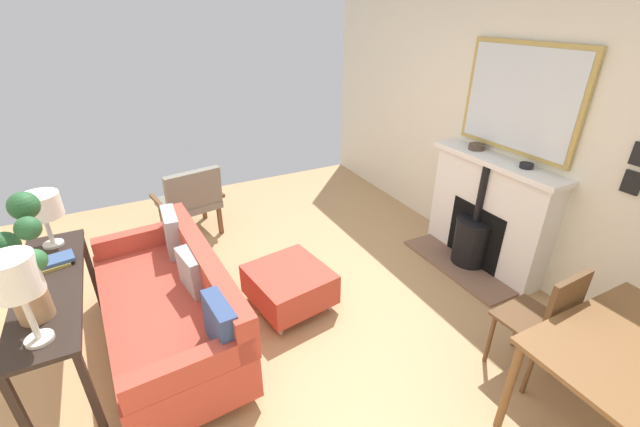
{
  "coord_description": "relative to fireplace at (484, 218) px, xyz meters",
  "views": [
    {
      "loc": [
        0.84,
        2.66,
        2.38
      ],
      "look_at": [
        -0.6,
        -0.16,
        0.75
      ],
      "focal_mm": 22.67,
      "sensor_mm": 36.0,
      "label": 1
    }
  ],
  "objects": [
    {
      "name": "ground_plane",
      "position": [
        2.23,
        -0.24,
        -0.51
      ],
      "size": [
        4.9,
        5.82,
        0.01
      ],
      "primitive_type": "cube",
      "color": "tan"
    },
    {
      "name": "wall_left",
      "position": [
        -0.22,
        -0.24,
        0.82
      ],
      "size": [
        0.12,
        5.82,
        2.65
      ],
      "primitive_type": "cube",
      "color": "silver",
      "rests_on": "ground"
    },
    {
      "name": "fireplace",
      "position": [
        0.0,
        0.0,
        0.0
      ],
      "size": [
        0.63,
        1.37,
        1.12
      ],
      "color": "brown",
      "rests_on": "ground"
    },
    {
      "name": "mirror_over_mantel",
      "position": [
        -0.13,
        -0.0,
        1.15
      ],
      "size": [
        0.04,
        1.18,
        0.95
      ],
      "color": "tan"
    },
    {
      "name": "mantel_bowl_near",
      "position": [
        -0.04,
        -0.29,
        0.65
      ],
      "size": [
        0.15,
        0.15,
        0.06
      ],
      "color": "#47382D",
      "rests_on": "fireplace"
    },
    {
      "name": "mantel_bowl_far",
      "position": [
        -0.04,
        0.28,
        0.64
      ],
      "size": [
        0.12,
        0.12,
        0.04
      ],
      "color": "black",
      "rests_on": "fireplace"
    },
    {
      "name": "sofa",
      "position": [
        2.98,
        -0.25,
        -0.16
      ],
      "size": [
        0.93,
        1.86,
        0.81
      ],
      "color": "#B2B2B7",
      "rests_on": "ground"
    },
    {
      "name": "ottoman",
      "position": [
        2.02,
        -0.24,
        -0.28
      ],
      "size": [
        0.72,
        0.74,
        0.37
      ],
      "color": "#B2B2B7",
      "rests_on": "ground"
    },
    {
      "name": "armchair_accent",
      "position": [
        2.5,
        -1.87,
        -0.03
      ],
      "size": [
        0.77,
        0.69,
        0.84
      ],
      "color": "brown",
      "rests_on": "ground"
    },
    {
      "name": "console_table",
      "position": [
        3.67,
        -0.25,
        0.18
      ],
      "size": [
        0.39,
        1.45,
        0.79
      ],
      "color": "black",
      "rests_on": "ground"
    },
    {
      "name": "table_lamp_near_end",
      "position": [
        3.67,
        -0.79,
        0.6
      ],
      "size": [
        0.27,
        0.27,
        0.41
      ],
      "color": "beige",
      "rests_on": "console_table"
    },
    {
      "name": "table_lamp_far_end",
      "position": [
        3.67,
        0.3,
        0.69
      ],
      "size": [
        0.23,
        0.23,
        0.53
      ],
      "color": "beige",
      "rests_on": "console_table"
    },
    {
      "name": "potted_plant",
      "position": [
        3.7,
        0.05,
        0.69
      ],
      "size": [
        0.35,
        0.53,
        0.68
      ],
      "color": "#99704C",
      "rests_on": "console_table"
    },
    {
      "name": "book_stack",
      "position": [
        3.67,
        -0.48,
        0.31
      ],
      "size": [
        0.3,
        0.21,
        0.05
      ],
      "color": "olive",
      "rests_on": "console_table"
    },
    {
      "name": "dining_table",
      "position": [
        0.8,
        1.8,
        0.14
      ],
      "size": [
        1.12,
        0.81,
        0.74
      ],
      "color": "brown",
      "rests_on": "ground"
    },
    {
      "name": "dining_chair_near_fireplace",
      "position": [
        0.8,
        1.26,
        0.04
      ],
      "size": [
        0.42,
        0.42,
        0.92
      ],
      "color": "brown",
      "rests_on": "ground"
    }
  ]
}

